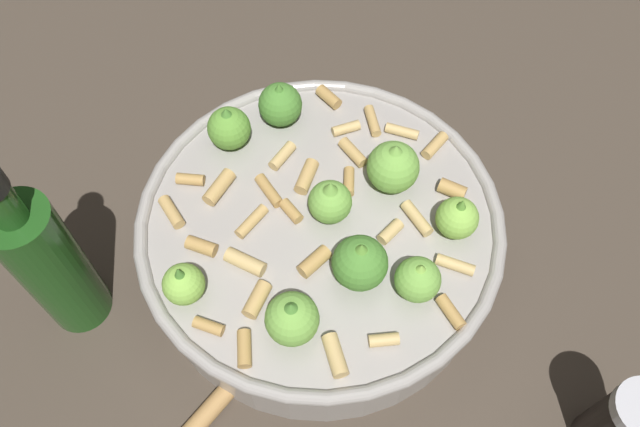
% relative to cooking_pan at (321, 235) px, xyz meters
% --- Properties ---
extents(ground_plane, '(2.40, 2.40, 0.00)m').
position_rel_cooking_pan_xyz_m(ground_plane, '(-0.00, -0.00, -0.04)').
color(ground_plane, '#42382D').
extents(cooking_pan, '(0.31, 0.31, 0.12)m').
position_rel_cooking_pan_xyz_m(cooking_pan, '(0.00, 0.00, 0.00)').
color(cooking_pan, '#9E9993').
rests_on(cooking_pan, ground).
extents(pepper_shaker, '(0.04, 0.04, 0.10)m').
position_rel_cooking_pan_xyz_m(pepper_shaker, '(0.26, 0.08, 0.00)').
color(pepper_shaker, black).
rests_on(pepper_shaker, ground).
extents(olive_oil_bottle, '(0.05, 0.05, 0.21)m').
position_rel_cooking_pan_xyz_m(olive_oil_bottle, '(-0.09, -0.20, 0.04)').
color(olive_oil_bottle, '#1E4C19').
rests_on(olive_oil_bottle, ground).
extents(wooden_spoon, '(0.08, 0.20, 0.02)m').
position_rel_cooking_pan_xyz_m(wooden_spoon, '(0.06, -0.16, -0.04)').
color(wooden_spoon, '#B2844C').
rests_on(wooden_spoon, ground).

